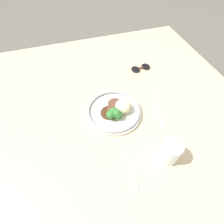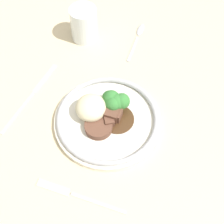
{
  "view_description": "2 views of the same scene",
  "coord_description": "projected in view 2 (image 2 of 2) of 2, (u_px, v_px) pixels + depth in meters",
  "views": [
    {
      "loc": [
        0.43,
        -0.16,
        0.66
      ],
      "look_at": [
        -0.01,
        -0.02,
        0.07
      ],
      "focal_mm": 28.0,
      "sensor_mm": 36.0,
      "label": 1
    },
    {
      "loc": [
        -0.39,
        -0.1,
        0.67
      ],
      "look_at": [
        -0.02,
        -0.01,
        0.07
      ],
      "focal_mm": 50.0,
      "sensor_mm": 36.0,
      "label": 2
    }
  ],
  "objects": [
    {
      "name": "spoon",
      "position": [
        139.0,
        34.0,
        0.88
      ],
      "size": [
        0.15,
        0.03,
        0.01
      ],
      "rotation": [
        0.0,
        0.0,
        -0.1
      ],
      "color": "#ADADB2",
      "rests_on": "dining_table"
    },
    {
      "name": "knife",
      "position": [
        32.0,
        94.0,
        0.77
      ],
      "size": [
        0.23,
        0.07,
        0.0
      ],
      "rotation": [
        0.0,
        0.0,
        -0.25
      ],
      "color": "#ADADB2",
      "rests_on": "dining_table"
    },
    {
      "name": "fork",
      "position": [
        72.0,
        194.0,
        0.64
      ],
      "size": [
        0.03,
        0.19,
        0.0
      ],
      "rotation": [
        0.0,
        0.0,
        1.45
      ],
      "color": "#ADADB2",
      "rests_on": "dining_table"
    },
    {
      "name": "ground_plane",
      "position": [
        108.0,
        122.0,
        0.78
      ],
      "size": [
        8.0,
        8.0,
        0.0
      ],
      "primitive_type": "plane",
      "color": "#5B5651"
    },
    {
      "name": "juice_glass",
      "position": [
        84.0,
        26.0,
        0.84
      ],
      "size": [
        0.07,
        0.07,
        0.09
      ],
      "color": "yellow",
      "rests_on": "dining_table"
    },
    {
      "name": "plate",
      "position": [
        107.0,
        116.0,
        0.71
      ],
      "size": [
        0.25,
        0.25,
        0.06
      ],
      "color": "silver",
      "rests_on": "dining_table"
    },
    {
      "name": "dining_table",
      "position": [
        108.0,
        117.0,
        0.76
      ],
      "size": [
        1.36,
        1.26,
        0.04
      ],
      "color": "beige",
      "rests_on": "ground"
    }
  ]
}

